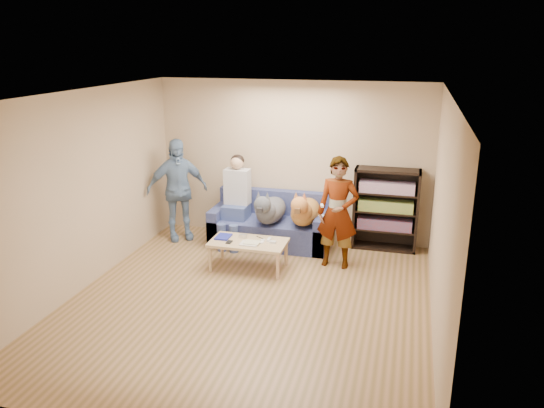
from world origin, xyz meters
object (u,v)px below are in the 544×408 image
(person_seated, at_px, (236,197))
(dog_tan, at_px, (304,211))
(notebook_blue, at_px, (223,237))
(camera_silver, at_px, (243,236))
(sofa, at_px, (271,226))
(bookshelf, at_px, (386,207))
(person_standing_right, at_px, (338,213))
(dog_gray, at_px, (269,210))
(person_standing_left, at_px, (177,190))
(coffee_table, at_px, (248,244))

(person_seated, bearing_deg, dog_tan, -2.86)
(notebook_blue, distance_m, camera_silver, 0.29)
(sofa, relative_size, bookshelf, 1.46)
(person_standing_right, xyz_separation_m, dog_tan, (-0.58, 0.46, -0.17))
(camera_silver, height_order, sofa, sofa)
(sofa, height_order, dog_gray, dog_gray)
(person_standing_left, distance_m, dog_tan, 2.13)
(person_seated, height_order, dog_tan, person_seated)
(person_standing_right, height_order, dog_gray, person_standing_right)
(dog_tan, height_order, coffee_table, dog_tan)
(person_standing_left, xyz_separation_m, person_seated, (0.98, 0.08, -0.07))
(person_standing_right, bearing_deg, person_seated, 166.47)
(dog_gray, bearing_deg, person_standing_right, -19.59)
(coffee_table, relative_size, bookshelf, 0.85)
(person_standing_right, relative_size, dog_gray, 1.30)
(person_standing_right, bearing_deg, coffee_table, -157.06)
(notebook_blue, bearing_deg, coffee_table, -7.13)
(person_standing_right, height_order, dog_tan, person_standing_right)
(person_standing_left, xyz_separation_m, coffee_table, (1.49, -0.88, -0.47))
(person_seated, distance_m, bookshelf, 2.39)
(camera_silver, bearing_deg, person_seated, 114.89)
(person_seated, height_order, coffee_table, person_seated)
(bookshelf, bearing_deg, coffee_table, -144.61)
(camera_silver, distance_m, sofa, 0.99)
(notebook_blue, height_order, bookshelf, bookshelf)
(person_standing_right, distance_m, bookshelf, 1.10)
(person_standing_right, bearing_deg, notebook_blue, -163.33)
(person_seated, relative_size, coffee_table, 1.34)
(sofa, bearing_deg, coffee_table, -92.81)
(notebook_blue, height_order, coffee_table, notebook_blue)
(person_seated, relative_size, dog_gray, 1.17)
(coffee_table, xyz_separation_m, bookshelf, (1.85, 1.32, 0.31))
(sofa, height_order, bookshelf, bookshelf)
(person_standing_right, relative_size, camera_silver, 14.84)
(notebook_blue, bearing_deg, dog_tan, 39.36)
(notebook_blue, xyz_separation_m, dog_tan, (1.03, 0.85, 0.22))
(coffee_table, bearing_deg, person_standing_right, 19.63)
(person_standing_right, distance_m, camera_silver, 1.42)
(dog_gray, xyz_separation_m, dog_tan, (0.55, 0.06, 0.00))
(person_standing_right, xyz_separation_m, person_standing_left, (-2.71, 0.45, 0.03))
(person_standing_left, distance_m, notebook_blue, 1.43)
(camera_silver, relative_size, bookshelf, 0.08)
(person_standing_left, relative_size, notebook_blue, 6.52)
(sofa, distance_m, dog_gray, 0.44)
(person_seated, bearing_deg, person_standing_left, -175.60)
(person_seated, xyz_separation_m, dog_tan, (1.14, -0.06, -0.12))
(person_standing_left, distance_m, coffee_table, 1.79)
(sofa, xyz_separation_m, person_seated, (-0.56, -0.13, 0.49))
(notebook_blue, relative_size, bookshelf, 0.20)
(dog_tan, distance_m, coffee_table, 1.13)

